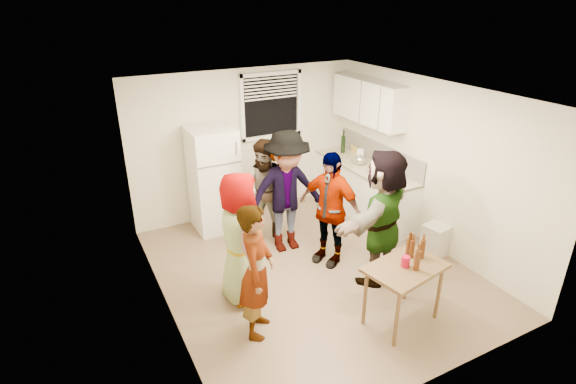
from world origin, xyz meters
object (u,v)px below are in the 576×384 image
beer_bottle_table (416,270)px  guest_black (327,260)px  refrigerator (214,180)px  red_cup (405,266)px  kettle (360,165)px  wine_bottle (343,153)px  trash_bin (436,239)px  guest_stripe (259,329)px  blue_cup (386,185)px  guest_orange (377,275)px  serving_table (399,320)px  guest_grey (243,296)px  beer_bottle_counter (376,175)px  guest_back_right (287,247)px  guest_back_left (269,240)px

beer_bottle_table → guest_black: size_ratio=0.15×
refrigerator → red_cup: bearing=-71.0°
kettle → beer_bottle_table: 3.00m
wine_bottle → refrigerator: bearing=-179.4°
trash_bin → red_cup: bearing=-147.8°
trash_bin → guest_stripe: trash_bin is taller
blue_cup → guest_stripe: bearing=-157.8°
guest_orange → serving_table: bearing=41.5°
refrigerator → beer_bottle_table: 3.58m
guest_black → beer_bottle_table: bearing=-22.0°
wine_bottle → guest_grey: bearing=-145.1°
blue_cup → wine_bottle: bearing=80.3°
beer_bottle_counter → guest_black: beer_bottle_counter is taller
refrigerator → kettle: refrigerator is taller
wine_bottle → blue_cup: wine_bottle is taller
trash_bin → red_cup: 1.81m
beer_bottle_table → guest_back_right: 2.40m
blue_cup → beer_bottle_table: (-1.04, -1.82, -0.13)m
blue_cup → guest_orange: 1.45m
guest_stripe → guest_back_right: guest_back_right is taller
red_cup → guest_back_left: size_ratio=0.08×
guest_orange → guest_black: bearing=-86.1°
beer_bottle_table → blue_cup: bearing=60.3°
guest_back_left → beer_bottle_counter: bearing=28.5°
wine_bottle → guest_back_right: 2.31m
guest_grey → guest_stripe: bearing=-178.6°
blue_cup → serving_table: 2.23m
beer_bottle_counter → beer_bottle_table: 2.50m
beer_bottle_table → guest_grey: (-1.53, 1.42, -0.77)m
guest_orange → refrigerator: bearing=-85.3°
guest_back_left → guest_stripe: bearing=-79.7°
blue_cup → guest_black: size_ratio=0.07×
refrigerator → serving_table: (1.14, -3.27, -0.85)m
guest_orange → guest_back_left: bearing=-86.8°
red_cup → guest_grey: (-1.47, 1.31, -0.77)m
blue_cup → red_cup: blue_cup is taller
blue_cup → beer_bottle_counter: bearing=73.0°
guest_back_left → guest_back_right: 0.36m
wine_bottle → guest_stripe: bearing=-137.7°
serving_table → guest_back_right: 2.16m
beer_bottle_table → kettle: bearing=66.2°
kettle → serving_table: size_ratio=0.27×
trash_bin → guest_back_left: 2.54m
wine_bottle → guest_back_right: bearing=-146.5°
refrigerator → blue_cup: size_ratio=14.11×
wine_bottle → blue_cup: size_ratio=2.61×
beer_bottle_counter → guest_back_right: beer_bottle_counter is taller
guest_back_right → blue_cup: bearing=-11.0°
beer_bottle_table → guest_stripe: bearing=155.4°
beer_bottle_table → guest_orange: 1.27m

